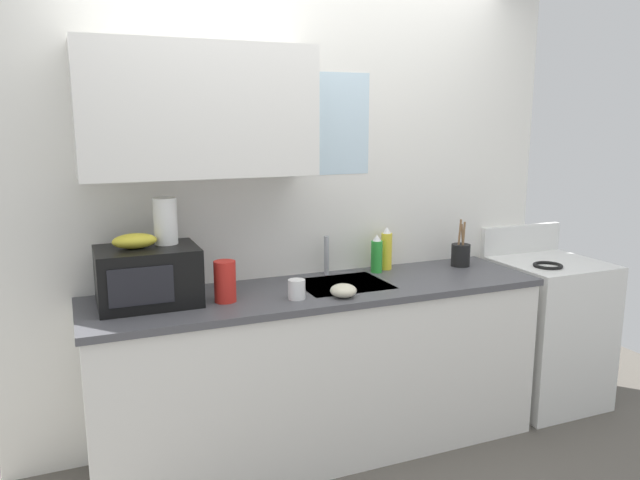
{
  "coord_description": "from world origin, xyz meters",
  "views": [
    {
      "loc": [
        -1.18,
        -2.81,
        1.75
      ],
      "look_at": [
        0.0,
        0.0,
        1.15
      ],
      "focal_mm": 34.44,
      "sensor_mm": 36.0,
      "label": 1
    }
  ],
  "objects": [
    {
      "name": "kitchen_wall_assembly",
      "position": [
        -0.12,
        0.3,
        1.37
      ],
      "size": [
        3.14,
        0.42,
        2.5
      ],
      "color": "white",
      "rests_on": "ground"
    },
    {
      "name": "counter_unit",
      "position": [
        0.0,
        0.0,
        0.46
      ],
      "size": [
        2.37,
        0.63,
        0.9
      ],
      "color": "white",
      "rests_on": "ground"
    },
    {
      "name": "sink_faucet",
      "position": [
        0.14,
        0.24,
        1.01
      ],
      "size": [
        0.03,
        0.03,
        0.22
      ],
      "primitive_type": "cylinder",
      "color": "#B2B5BA",
      "rests_on": "counter_unit"
    },
    {
      "name": "stove_range",
      "position": [
        1.53,
        0.0,
        0.46
      ],
      "size": [
        0.6,
        0.6,
        1.08
      ],
      "color": "white",
      "rests_on": "ground"
    },
    {
      "name": "microwave",
      "position": [
        -0.85,
        0.05,
        1.04
      ],
      "size": [
        0.46,
        0.35,
        0.27
      ],
      "color": "black",
      "rests_on": "counter_unit"
    },
    {
      "name": "banana_bunch",
      "position": [
        -0.9,
        0.05,
        1.2
      ],
      "size": [
        0.2,
        0.11,
        0.07
      ],
      "primitive_type": "ellipsoid",
      "color": "gold",
      "rests_on": "microwave"
    },
    {
      "name": "paper_towel_roll",
      "position": [
        -0.75,
        0.1,
        1.28
      ],
      "size": [
        0.11,
        0.11,
        0.22
      ],
      "primitive_type": "cylinder",
      "color": "white",
      "rests_on": "microwave"
    },
    {
      "name": "dish_soap_bottle_green",
      "position": [
        0.42,
        0.18,
        1.0
      ],
      "size": [
        0.07,
        0.07,
        0.22
      ],
      "color": "green",
      "rests_on": "counter_unit"
    },
    {
      "name": "dish_soap_bottle_yellow",
      "position": [
        0.5,
        0.22,
        1.02
      ],
      "size": [
        0.06,
        0.06,
        0.25
      ],
      "color": "yellow",
      "rests_on": "counter_unit"
    },
    {
      "name": "cereal_canister",
      "position": [
        -0.51,
        -0.05,
        1.0
      ],
      "size": [
        0.1,
        0.1,
        0.2
      ],
      "primitive_type": "cylinder",
      "color": "red",
      "rests_on": "counter_unit"
    },
    {
      "name": "mug_white",
      "position": [
        -0.18,
        -0.14,
        0.95
      ],
      "size": [
        0.08,
        0.08,
        0.09
      ],
      "primitive_type": "cylinder",
      "color": "white",
      "rests_on": "counter_unit"
    },
    {
      "name": "utensil_crock",
      "position": [
        0.95,
        0.12,
        0.97
      ],
      "size": [
        0.11,
        0.11,
        0.28
      ],
      "color": "black",
      "rests_on": "counter_unit"
    },
    {
      "name": "small_bowl",
      "position": [
        0.04,
        -0.2,
        0.93
      ],
      "size": [
        0.13,
        0.13,
        0.06
      ],
      "primitive_type": "ellipsoid",
      "color": "beige",
      "rests_on": "counter_unit"
    }
  ]
}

